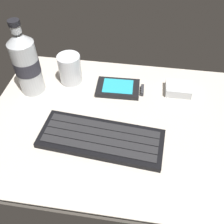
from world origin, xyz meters
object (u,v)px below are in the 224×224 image
Objects in this scene: water_bottle at (26,63)px; charger_block at (178,89)px; handheld_device at (120,88)px; juice_cup at (70,70)px; keyboard at (101,138)px.

water_bottle is 41.64cm from charger_block.
handheld_device is 15.25cm from juice_cup.
water_bottle is (-9.71, -5.26, 5.10)cm from juice_cup.
charger_block is (30.91, -0.50, -2.71)cm from juice_cup.
charger_block is (40.62, 4.76, -7.81)cm from water_bottle.
keyboard is 4.25× the size of charger_block.
charger_block is (16.15, 1.61, 0.47)cm from handheld_device.
juice_cup reaches higher than charger_block.
water_bottle is at bearing 145.84° from keyboard.
keyboard is 3.50× the size of juice_cup.
handheld_device is at bearing 82.94° from keyboard.
keyboard is 24.07cm from juice_cup.
juice_cup is 1.21× the size of charger_block.
juice_cup is at bearing 179.08° from charger_block.
keyboard is 28.07cm from water_bottle.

